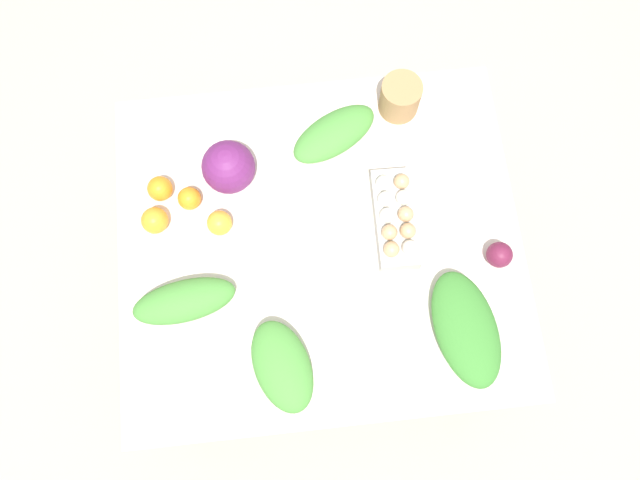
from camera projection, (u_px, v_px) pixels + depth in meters
The scene contains 14 objects.
ground_plane at pixel (320, 292), 2.44m from camera, with size 8.00×8.00×0.00m, color #B2A899.
dining_table at pixel (320, 251), 1.85m from camera, with size 1.14×1.01×0.70m.
cabbage_purple at pixel (229, 167), 1.75m from camera, with size 0.15×0.15×0.15m, color #6B2366.
egg_carton at pixel (395, 218), 1.74m from camera, with size 0.12×0.29×0.09m.
paper_bag at pixel (400, 97), 1.83m from camera, with size 0.12×0.12×0.12m, color #A87F51.
greens_bunch_chard at pixel (184, 301), 1.68m from camera, with size 0.28×0.12×0.08m, color #4C933D.
greens_bunch_beet_tops at pixel (334, 134), 1.82m from camera, with size 0.27×0.13×0.08m, color #4C933D.
greens_bunch_kale at pixel (466, 329), 1.66m from camera, with size 0.32×0.17×0.08m, color #3D8433.
greens_bunch_scallion at pixel (282, 366), 1.63m from camera, with size 0.25×0.15×0.08m, color #4C933D.
beet_root at pixel (499, 255), 1.72m from camera, with size 0.07×0.07×0.07m, color maroon.
orange_0 at pixel (160, 189), 1.77m from camera, with size 0.07×0.07×0.07m, color orange.
orange_1 at pixel (220, 223), 1.74m from camera, with size 0.07×0.07×0.07m, color #F9A833.
orange_2 at pixel (189, 198), 1.77m from camera, with size 0.07×0.07×0.07m, color orange.
orange_3 at pixel (155, 220), 1.74m from camera, with size 0.08×0.08×0.08m, color orange.
Camera 1 is at (0.05, 0.49, 2.40)m, focal length 35.00 mm.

